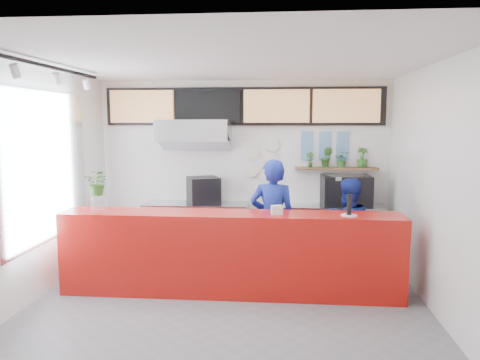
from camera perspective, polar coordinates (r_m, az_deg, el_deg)
The scene contains 44 objects.
floor at distance 6.11m, azimuth -1.56°, elevation -14.93°, with size 5.00×5.00×0.00m, color slate.
ceiling at distance 5.70m, azimuth -1.67°, elevation 14.23°, with size 5.00×5.00×0.00m, color silver.
wall_back at distance 8.19m, azimuth 0.41°, elevation 1.59°, with size 5.00×5.00×0.00m, color white.
wall_left at distance 6.50m, azimuth -24.09°, elevation -0.52°, with size 5.00×5.00×0.00m, color white.
wall_right at distance 5.97m, azimuth 22.97°, elevation -1.10°, with size 5.00×5.00×0.00m, color white.
service_counter at distance 6.31m, azimuth -1.16°, elevation -8.93°, with size 4.50×0.60×1.10m, color #AC110C.
cream_band at distance 8.14m, azimuth 0.41°, elevation 9.30°, with size 5.00×0.02×0.80m, color beige.
prep_bench at distance 8.17m, azimuth -5.40°, elevation -5.93°, with size 1.80×0.60×0.90m, color #B2B5BA.
panini_oven at distance 8.02m, azimuth -4.48°, elevation -1.26°, with size 0.50×0.50×0.45m, color black.
extraction_hood at distance 7.91m, azimuth -5.61°, elevation 6.07°, with size 1.20×0.70×0.35m, color #B2B5BA.
hood_lip at distance 7.91m, azimuth -5.60°, elevation 4.62°, with size 1.20×0.70×0.08m, color #B2B5BA.
right_bench at distance 8.08m, azimuth 10.95°, elevation -6.17°, with size 1.80×0.60×0.90m, color #B2B5BA.
espresso_machine at distance 7.98m, azimuth 12.78°, elevation -1.26°, with size 0.79×0.56×0.50m, color black.
espresso_tray at distance 7.95m, azimuth 12.83°, elevation 0.36°, with size 0.64×0.45×0.06m, color #A3A5AA.
herb_shelf at distance 8.12m, azimuth 11.68°, elevation 1.39°, with size 1.40×0.18×0.04m, color brown.
menu_board_far_left at distance 8.36m, azimuth -11.84°, elevation 8.76°, with size 1.10×0.10×0.55m, color tan.
menu_board_mid_left at distance 8.10m, azimuth -3.87°, elevation 8.95°, with size 1.10×0.10×0.55m, color black.
menu_board_mid_right at distance 8.01m, azimuth 4.46°, elevation 8.96°, with size 1.10×0.10×0.55m, color tan.
menu_board_far_right at distance 8.08m, azimuth 12.82°, elevation 8.79°, with size 1.10×0.10×0.55m, color tan.
soffit at distance 8.11m, azimuth 0.39°, elevation 8.96°, with size 4.80×0.04×0.65m, color black.
window_pane at distance 6.72m, azimuth -22.71°, elevation 1.51°, with size 0.04×2.20×1.90m, color silver.
window_frame at distance 6.71m, azimuth -22.56°, elevation 1.51°, with size 0.03×2.30×2.00m, color #B2B5BA.
track_rail at distance 6.29m, azimuth -21.51°, elevation 12.53°, with size 0.05×2.40×0.04m, color black.
dec_plate_a at distance 8.13m, azimuth 1.45°, elevation 3.31°, with size 0.24×0.24×0.03m, color silver.
dec_plate_b at distance 8.12m, azimuth 3.56°, elevation 2.59°, with size 0.24×0.24×0.03m, color silver.
dec_plate_c at distance 8.15m, azimuth 1.44°, elevation 1.21°, with size 0.24×0.24×0.03m, color silver.
dec_plate_d at distance 8.10m, azimuth 3.93°, elevation 4.35°, with size 0.24×0.24×0.03m, color silver.
photo_frame_a at distance 8.12m, azimuth 8.19°, elevation 5.00°, with size 0.20×0.02×0.25m, color #598CBF.
photo_frame_b at distance 8.14m, azimuth 10.31°, elevation 4.97°, with size 0.20×0.02×0.25m, color #598CBF.
photo_frame_c at distance 8.17m, azimuth 12.41°, elevation 4.92°, with size 0.20×0.02×0.25m, color #598CBF.
photo_frame_d at distance 8.13m, azimuth 8.16°, elevation 3.24°, with size 0.20×0.02×0.25m, color #598CBF.
photo_frame_e at distance 8.15m, azimuth 10.27°, elevation 3.21°, with size 0.20×0.02×0.25m, color #598CBF.
photo_frame_f at distance 8.19m, azimuth 12.36°, elevation 3.17°, with size 0.20×0.02×0.25m, color #598CBF.
staff_center at distance 6.68m, azimuth 4.01°, elevation -5.02°, with size 0.65×0.43×1.78m, color navy.
staff_right at distance 6.85m, azimuth 12.89°, elevation -6.07°, with size 0.73×0.57×1.50m, color navy.
herb_a at distance 8.06m, azimuth 8.52°, elevation 2.50°, with size 0.14×0.09×0.26m, color #2D5D20.
herb_b at distance 8.08m, azimuth 10.51°, elevation 2.75°, with size 0.19×0.15×0.34m, color #2D5D20.
herb_c at distance 8.11m, azimuth 12.31°, elevation 2.47°, with size 0.24×0.21×0.27m, color #2D5D20.
herb_d at distance 8.16m, azimuth 14.69°, elevation 2.65°, with size 0.19×0.17×0.34m, color #2D5D20.
glass_vase at distance 6.48m, azimuth -16.86°, elevation -2.70°, with size 0.20×0.20×0.24m, color silver.
basil_vase at distance 6.44m, azimuth -16.95°, elevation -0.34°, with size 0.31×0.27×0.34m, color #2D5D20.
napkin_holder at distance 6.07m, azimuth 4.51°, elevation -3.66°, with size 0.14×0.09×0.12m, color silver.
white_plate at distance 6.14m, azimuth 13.13°, elevation -4.21°, with size 0.20×0.20×0.02m, color silver.
pepper_mill at distance 6.11m, azimuth 13.17°, elevation -2.93°, with size 0.07×0.07×0.26m, color black.
Camera 1 is at (0.66, -5.62, 2.30)m, focal length 35.00 mm.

